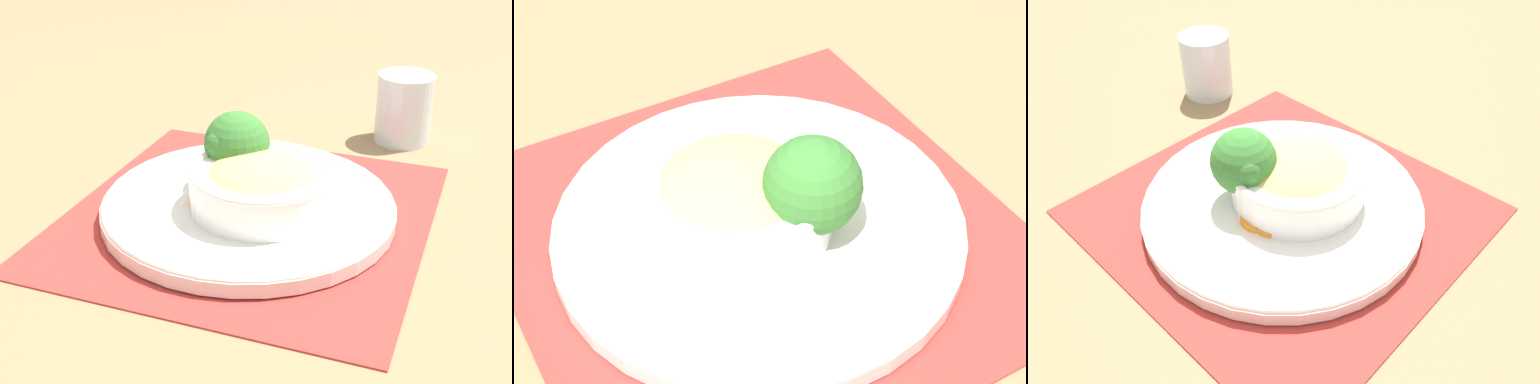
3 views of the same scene
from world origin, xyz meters
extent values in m
plane|color=#8C704C|center=(0.00, 0.00, 0.00)|extent=(4.00, 4.00, 0.00)
cube|color=#B2332D|center=(0.00, 0.00, 0.00)|extent=(0.46, 0.44, 0.00)
cylinder|color=white|center=(0.00, 0.00, 0.01)|extent=(0.33, 0.33, 0.02)
torus|color=white|center=(0.00, 0.00, 0.02)|extent=(0.33, 0.33, 0.01)
cylinder|color=white|center=(-0.01, -0.02, 0.04)|extent=(0.16, 0.16, 0.04)
torus|color=white|center=(-0.01, -0.02, 0.06)|extent=(0.16, 0.16, 0.01)
ellipsoid|color=#EAC66B|center=(-0.01, -0.02, 0.05)|extent=(0.13, 0.13, 0.05)
cylinder|color=#84AD5B|center=(0.03, 0.03, 0.03)|extent=(0.02, 0.02, 0.02)
sphere|color=#387A33|center=(0.03, 0.03, 0.07)|extent=(0.08, 0.08, 0.08)
sphere|color=#387A33|center=(0.01, 0.04, 0.08)|extent=(0.03, 0.03, 0.03)
sphere|color=#387A33|center=(0.05, 0.02, 0.08)|extent=(0.03, 0.03, 0.03)
cylinder|color=orange|center=(-0.01, 0.05, 0.02)|extent=(0.04, 0.04, 0.01)
cylinder|color=orange|center=(-0.03, 0.04, 0.02)|extent=(0.04, 0.04, 0.01)
camera|label=1|loc=(-0.62, -0.33, 0.39)|focal=50.00mm
camera|label=2|loc=(0.45, -0.18, 0.50)|focal=60.00mm
camera|label=3|loc=(-0.34, 0.28, 0.41)|focal=35.00mm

